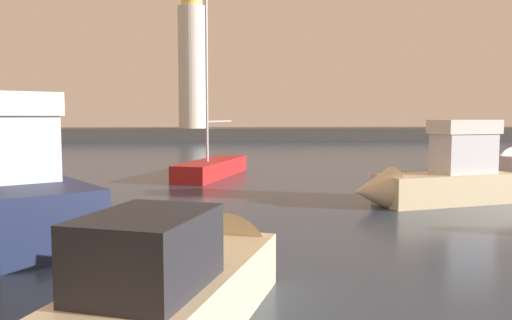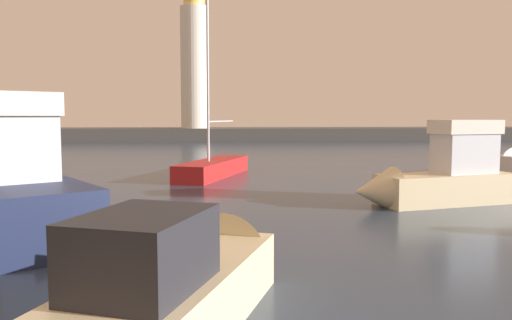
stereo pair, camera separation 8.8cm
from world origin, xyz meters
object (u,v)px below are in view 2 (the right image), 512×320
(lighthouse, at_px, (195,59))
(sailboat_moored, at_px, (213,166))
(motorboat_2, at_px, (436,177))
(motorboat_3, at_px, (186,280))
(motorboat_0, at_px, (10,188))

(lighthouse, xyz_separation_m, sailboat_moored, (2.41, -37.90, -9.43))
(motorboat_2, distance_m, motorboat_3, 12.12)
(sailboat_moored, bearing_deg, motorboat_2, -48.47)
(motorboat_0, height_order, motorboat_2, motorboat_0)
(lighthouse, relative_size, sailboat_moored, 1.57)
(motorboat_0, height_order, motorboat_3, motorboat_0)
(motorboat_0, height_order, sailboat_moored, sailboat_moored)
(sailboat_moored, bearing_deg, motorboat_0, -115.66)
(lighthouse, bearing_deg, motorboat_3, -87.82)
(motorboat_3, bearing_deg, sailboat_moored, 89.05)
(motorboat_2, distance_m, sailboat_moored, 11.38)
(lighthouse, relative_size, motorboat_0, 2.13)
(motorboat_0, relative_size, motorboat_3, 1.24)
(motorboat_3, bearing_deg, motorboat_0, 127.26)
(lighthouse, relative_size, motorboat_3, 2.64)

